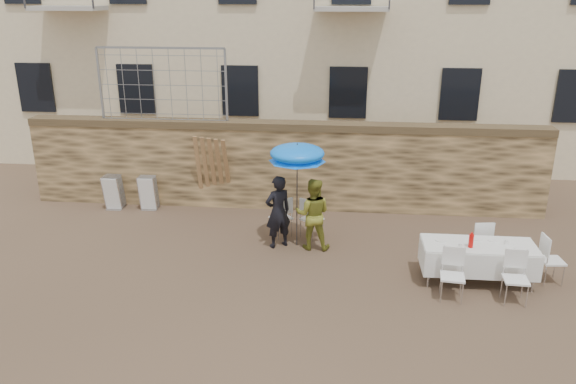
# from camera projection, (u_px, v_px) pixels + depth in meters

# --- Properties ---
(ground) EXTENTS (80.00, 80.00, 0.00)m
(ground) POSITION_uv_depth(u_px,v_px,m) (253.00, 307.00, 9.94)
(ground) COLOR brown
(ground) RESTS_ON ground
(stone_wall) EXTENTS (13.00, 0.50, 2.20)m
(stone_wall) POSITION_uv_depth(u_px,v_px,m) (283.00, 166.00, 14.26)
(stone_wall) COLOR olive
(stone_wall) RESTS_ON ground
(chain_link_fence) EXTENTS (3.20, 0.06, 1.80)m
(chain_link_fence) POSITION_uv_depth(u_px,v_px,m) (162.00, 85.00, 13.87)
(chain_link_fence) COLOR gray
(chain_link_fence) RESTS_ON stone_wall
(man_suit) EXTENTS (0.71, 0.65, 1.62)m
(man_suit) POSITION_uv_depth(u_px,v_px,m) (278.00, 212.00, 12.06)
(man_suit) COLOR black
(man_suit) RESTS_ON ground
(woman_dress) EXTENTS (0.79, 0.62, 1.58)m
(woman_dress) POSITION_uv_depth(u_px,v_px,m) (313.00, 214.00, 12.00)
(woman_dress) COLOR #ACAD35
(woman_dress) RESTS_ON ground
(umbrella) EXTENTS (1.20, 1.20, 2.15)m
(umbrella) POSITION_uv_depth(u_px,v_px,m) (297.00, 156.00, 11.71)
(umbrella) COLOR #3F3F44
(umbrella) RESTS_ON ground
(couple_chair_left) EXTENTS (0.68, 0.68, 0.96)m
(couple_chair_left) POSITION_uv_depth(u_px,v_px,m) (281.00, 216.00, 12.69)
(couple_chair_left) COLOR white
(couple_chair_left) RESTS_ON ground
(couple_chair_right) EXTENTS (0.67, 0.67, 0.96)m
(couple_chair_right) POSITION_uv_depth(u_px,v_px,m) (312.00, 218.00, 12.62)
(couple_chair_right) COLOR white
(couple_chair_right) RESTS_ON ground
(banquet_table) EXTENTS (2.10, 0.85, 0.78)m
(banquet_table) POSITION_uv_depth(u_px,v_px,m) (479.00, 246.00, 10.60)
(banquet_table) COLOR white
(banquet_table) RESTS_ON ground
(soda_bottle) EXTENTS (0.09, 0.09, 0.26)m
(soda_bottle) POSITION_uv_depth(u_px,v_px,m) (471.00, 241.00, 10.42)
(soda_bottle) COLOR red
(soda_bottle) RESTS_ON banquet_table
(table_chair_front_left) EXTENTS (0.53, 0.53, 0.96)m
(table_chair_front_left) POSITION_uv_depth(u_px,v_px,m) (453.00, 275.00, 10.04)
(table_chair_front_left) COLOR white
(table_chair_front_left) RESTS_ON ground
(table_chair_front_right) EXTENTS (0.50, 0.50, 0.96)m
(table_chair_front_right) POSITION_uv_depth(u_px,v_px,m) (516.00, 278.00, 9.93)
(table_chair_front_right) COLOR white
(table_chair_front_right) RESTS_ON ground
(table_chair_back) EXTENTS (0.55, 0.55, 0.96)m
(table_chair_back) POSITION_uv_depth(u_px,v_px,m) (479.00, 241.00, 11.42)
(table_chair_back) COLOR white
(table_chair_back) RESTS_ON ground
(table_chair_side) EXTENTS (0.52, 0.52, 0.96)m
(table_chair_side) POSITION_uv_depth(u_px,v_px,m) (552.00, 259.00, 10.65)
(table_chair_side) COLOR white
(table_chair_side) RESTS_ON ground
(chair_stack_left) EXTENTS (0.46, 0.47, 0.92)m
(chair_stack_left) POSITION_uv_depth(u_px,v_px,m) (116.00, 190.00, 14.47)
(chair_stack_left) COLOR white
(chair_stack_left) RESTS_ON ground
(chair_stack_right) EXTENTS (0.46, 0.40, 0.92)m
(chair_stack_right) POSITION_uv_depth(u_px,v_px,m) (150.00, 191.00, 14.39)
(chair_stack_right) COLOR white
(chair_stack_right) RESTS_ON ground
(wood_planks) EXTENTS (0.70, 0.20, 2.00)m
(wood_planks) POSITION_uv_depth(u_px,v_px,m) (211.00, 172.00, 14.12)
(wood_planks) COLOR #A37749
(wood_planks) RESTS_ON ground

